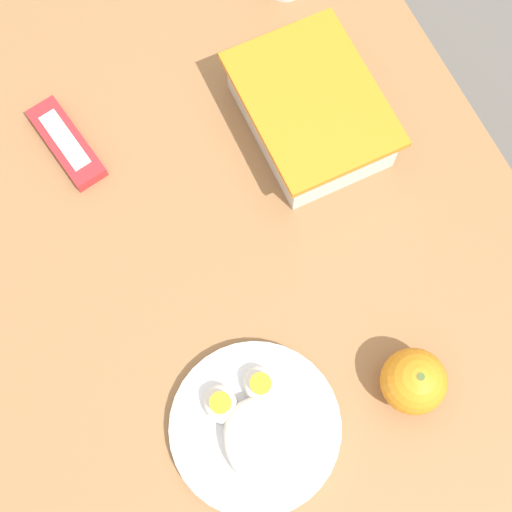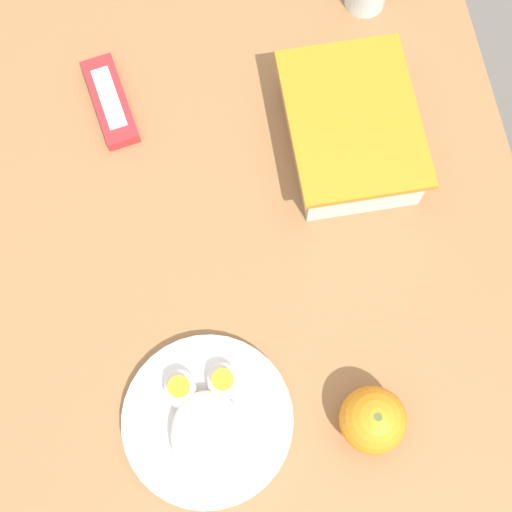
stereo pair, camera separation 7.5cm
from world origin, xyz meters
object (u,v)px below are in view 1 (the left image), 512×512
at_px(orange_fruit, 413,381).
at_px(rice_plate, 256,429).
at_px(candy_bar, 66,143).
at_px(food_container, 310,114).

xyz_separation_m(orange_fruit, rice_plate, (-0.03, -0.19, -0.02)).
distance_m(orange_fruit, candy_bar, 0.55).
bearing_deg(rice_plate, food_container, 144.72).
bearing_deg(candy_bar, food_container, 70.21).
relative_size(orange_fruit, candy_bar, 0.55).
distance_m(food_container, orange_fruit, 0.38).
xyz_separation_m(food_container, rice_plate, (0.34, -0.24, -0.01)).
distance_m(rice_plate, candy_bar, 0.46).
bearing_deg(rice_plate, candy_bar, -171.04).
bearing_deg(food_container, rice_plate, -35.28).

